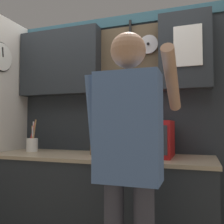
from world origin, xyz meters
The scene contains 6 objects.
base_cabinet_counter centered at (0.00, 0.00, 0.46)m, with size 2.01×0.65×0.92m.
back_wall_unit centered at (-0.03, 0.29, 1.44)m, with size 2.58×0.22×2.30m.
microwave centered at (0.40, 0.05, 1.07)m, with size 0.51×0.41×0.30m.
knife_block centered at (0.00, 0.05, 1.03)m, with size 0.13×0.16×0.28m.
utensil_crock centered at (-0.74, 0.06, 1.00)m, with size 0.11×0.11×0.33m.
person centered at (0.47, -0.64, 1.05)m, with size 0.54×0.61×1.74m.
Camera 1 is at (0.87, -2.08, 1.19)m, focal length 40.00 mm.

